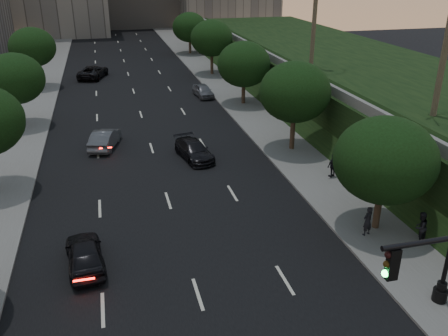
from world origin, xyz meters
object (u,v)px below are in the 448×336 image
object	(u,v)px
pedestrian_a	(368,221)
pedestrian_b	(421,227)
sedan_near_right	(194,150)
sedan_far_right	(203,91)
sedan_far_left	(93,72)
sedan_mid_left	(105,139)
sedan_near_left	(85,254)
pedestrian_c	(333,165)

from	to	relation	value
pedestrian_a	pedestrian_b	world-z (taller)	pedestrian_b
sedan_near_right	sedan_far_right	size ratio (longest dim) A/B	1.15
sedan_far_left	sedan_near_right	size ratio (longest dim) A/B	1.23
sedan_mid_left	pedestrian_b	bearing A→B (deg)	146.66
sedan_far_left	sedan_far_right	world-z (taller)	sedan_far_left
sedan_far_left	sedan_near_right	bearing A→B (deg)	122.63
pedestrian_a	pedestrian_b	bearing A→B (deg)	134.27
sedan_near_left	pedestrian_c	bearing A→B (deg)	-164.49
sedan_near_left	pedestrian_a	world-z (taller)	pedestrian_a
sedan_far_left	pedestrian_b	distance (m)	45.46
sedan_near_right	pedestrian_c	size ratio (longest dim) A/B	2.76
pedestrian_a	sedan_near_right	bearing A→B (deg)	-80.13
sedan_near_left	pedestrian_c	world-z (taller)	pedestrian_c
sedan_far_right	pedestrian_b	bearing A→B (deg)	-87.00
sedan_near_left	pedestrian_c	size ratio (longest dim) A/B	2.53
sedan_mid_left	pedestrian_a	size ratio (longest dim) A/B	2.72
sedan_mid_left	sedan_near_right	world-z (taller)	sedan_mid_left
sedan_near_right	pedestrian_b	xyz separation A→B (m)	(8.87, -13.96, 0.32)
pedestrian_b	sedan_mid_left	bearing A→B (deg)	-69.70
sedan_near_left	pedestrian_b	distance (m)	16.49
sedan_near_left	sedan_far_left	distance (m)	40.46
sedan_far_right	sedan_near_left	bearing A→B (deg)	-117.98
sedan_mid_left	sedan_far_left	world-z (taller)	sedan_far_left
sedan_far_right	pedestrian_a	world-z (taller)	pedestrian_a
sedan_near_left	pedestrian_b	size ratio (longest dim) A/B	2.50
sedan_near_right	pedestrian_a	xyz separation A→B (m)	(6.62, -12.75, 0.31)
sedan_mid_left	pedestrian_a	world-z (taller)	pedestrian_a
sedan_far_right	sedan_mid_left	bearing A→B (deg)	-134.90
sedan_mid_left	sedan_far_left	distance (m)	24.74
sedan_far_left	pedestrian_c	distance (m)	37.53
pedestrian_b	pedestrian_a	bearing A→B (deg)	-48.03
sedan_near_right	pedestrian_c	bearing A→B (deg)	-46.13
pedestrian_a	pedestrian_c	xyz separation A→B (m)	(1.55, 7.07, 0.01)
pedestrian_a	pedestrian_b	size ratio (longest dim) A/B	0.98
sedan_near_right	sedan_far_left	bearing A→B (deg)	92.50
pedestrian_a	pedestrian_c	world-z (taller)	pedestrian_c
sedan_near_right	pedestrian_c	distance (m)	9.95
sedan_far_right	pedestrian_b	size ratio (longest dim) A/B	2.37
sedan_far_right	pedestrian_c	world-z (taller)	pedestrian_c
sedan_near_right	pedestrian_a	world-z (taller)	pedestrian_a
sedan_near_left	sedan_near_right	bearing A→B (deg)	-128.27
sedan_near_left	pedestrian_a	xyz separation A→B (m)	(14.10, -0.92, 0.26)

